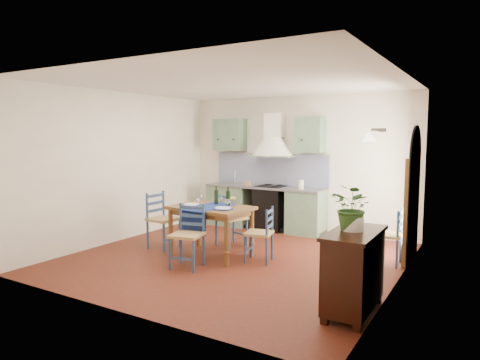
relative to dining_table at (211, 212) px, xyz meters
name	(u,v)px	position (x,y,z in m)	size (l,w,h in m)	color
floor	(235,258)	(0.41, 0.09, -0.73)	(5.00, 5.00, 0.00)	#451A0E
back_wall	(272,180)	(-0.06, 2.38, 0.32)	(5.00, 0.96, 2.80)	white
right_wall	(402,184)	(2.91, 0.37, 0.61)	(0.26, 5.00, 2.80)	white
left_wall	(123,167)	(-2.09, 0.09, 0.67)	(0.04, 5.00, 2.80)	white
ceiling	(235,83)	(0.41, 0.09, 2.08)	(5.00, 5.00, 0.01)	silver
dining_table	(211,212)	(0.00, 0.00, 0.00)	(1.35, 1.02, 1.14)	brown
chair_near	(188,235)	(0.05, -0.70, -0.24)	(0.53, 0.53, 0.95)	navy
chair_far	(230,218)	(-0.05, 0.67, -0.22)	(0.60, 0.60, 0.98)	navy
chair_left	(162,219)	(-1.02, -0.04, -0.22)	(0.50, 0.50, 0.99)	navy
chair_right	(261,234)	(0.87, 0.11, -0.28)	(0.48, 0.48, 0.87)	navy
chair_spare	(390,236)	(2.64, 1.00, -0.28)	(0.42, 0.42, 0.87)	navy
sideboard	(353,268)	(2.67, -1.08, -0.22)	(0.50, 1.05, 0.94)	black
potted_plant	(353,207)	(2.64, -1.06, 0.47)	(0.47, 0.40, 0.52)	#2D5823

